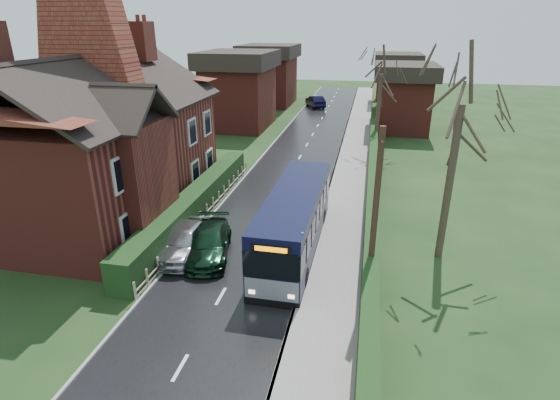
% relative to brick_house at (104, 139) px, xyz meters
% --- Properties ---
extents(ground, '(140.00, 140.00, 0.00)m').
position_rel_brick_house_xyz_m(ground, '(8.73, -4.78, -4.38)').
color(ground, '#2A461E').
rests_on(ground, ground).
extents(road, '(6.00, 100.00, 0.02)m').
position_rel_brick_house_xyz_m(road, '(8.73, 5.22, -4.37)').
color(road, black).
rests_on(road, ground).
extents(pavement, '(2.50, 100.00, 0.14)m').
position_rel_brick_house_xyz_m(pavement, '(12.98, 5.22, -4.31)').
color(pavement, slate).
rests_on(pavement, ground).
extents(kerb_right, '(0.12, 100.00, 0.14)m').
position_rel_brick_house_xyz_m(kerb_right, '(11.78, 5.22, -4.31)').
color(kerb_right, gray).
rests_on(kerb_right, ground).
extents(kerb_left, '(0.12, 100.00, 0.10)m').
position_rel_brick_house_xyz_m(kerb_left, '(5.68, 5.22, -4.33)').
color(kerb_left, gray).
rests_on(kerb_left, ground).
extents(front_hedge, '(1.20, 16.00, 1.60)m').
position_rel_brick_house_xyz_m(front_hedge, '(4.83, 0.22, -3.58)').
color(front_hedge, black).
rests_on(front_hedge, ground).
extents(picket_fence, '(0.10, 16.00, 0.90)m').
position_rel_brick_house_xyz_m(picket_fence, '(5.58, 0.22, -3.93)').
color(picket_fence, gray).
rests_on(picket_fence, ground).
extents(right_wall_hedge, '(0.60, 50.00, 1.80)m').
position_rel_brick_house_xyz_m(right_wall_hedge, '(14.53, 5.22, -3.36)').
color(right_wall_hedge, maroon).
rests_on(right_wall_hedge, ground).
extents(brick_house, '(9.30, 14.60, 10.30)m').
position_rel_brick_house_xyz_m(brick_house, '(0.00, 0.00, 0.00)').
color(brick_house, maroon).
rests_on(brick_house, ground).
extents(bus, '(2.31, 9.77, 2.96)m').
position_rel_brick_house_xyz_m(bus, '(10.93, -2.25, -2.91)').
color(bus, black).
rests_on(bus, ground).
extents(car_silver, '(1.86, 4.37, 1.47)m').
position_rel_brick_house_xyz_m(car_silver, '(5.93, -3.78, -3.64)').
color(car_silver, '#B5B5BA').
rests_on(car_silver, ground).
extents(car_green, '(2.79, 4.83, 1.32)m').
position_rel_brick_house_xyz_m(car_green, '(7.13, -3.66, -3.72)').
color(car_green, black).
rests_on(car_green, ground).
extents(car_distant, '(3.22, 4.69, 1.46)m').
position_rel_brick_house_xyz_m(car_distant, '(7.04, 36.26, -3.64)').
color(car_distant, black).
rests_on(car_distant, ground).
extents(bus_stop_sign, '(0.09, 0.45, 2.99)m').
position_rel_brick_house_xyz_m(bus_stop_sign, '(11.93, -6.37, -2.40)').
color(bus_stop_sign, slate).
rests_on(bus_stop_sign, ground).
extents(telegraph_pole, '(0.24, 0.89, 6.90)m').
position_rel_brick_house_xyz_m(telegraph_pole, '(14.53, -5.39, -0.88)').
color(telegraph_pole, black).
rests_on(telegraph_pole, ground).
extents(tree_right_near, '(4.71, 4.71, 10.17)m').
position_rel_brick_house_xyz_m(tree_right_near, '(17.73, -1.53, 3.22)').
color(tree_right_near, '#3B2E22').
rests_on(tree_right_near, ground).
extents(tree_right_far, '(4.72, 4.72, 9.11)m').
position_rel_brick_house_xyz_m(tree_right_far, '(14.73, 16.51, 2.43)').
color(tree_right_far, '#33281E').
rests_on(tree_right_far, ground).
extents(tree_house_side, '(3.97, 3.97, 9.03)m').
position_rel_brick_house_xyz_m(tree_house_side, '(-5.01, 7.13, 2.37)').
color(tree_house_side, '#382E21').
rests_on(tree_house_side, ground).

